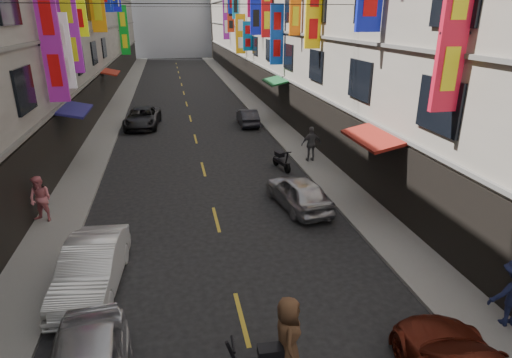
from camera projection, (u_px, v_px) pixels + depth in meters
name	position (u px, v px, depth m)	size (l,w,h in m)	color
sidewalk_left	(118.00, 106.00, 37.63)	(2.00, 90.00, 0.12)	slate
sidewalk_right	(251.00, 101.00, 39.84)	(2.00, 90.00, 0.12)	slate
street_awnings	(174.00, 106.00, 22.80)	(13.99, 35.20, 0.41)	#13471D
lane_markings	(188.00, 111.00, 36.01)	(0.12, 80.20, 0.01)	gold
scooter_far_right	(281.00, 161.00, 22.15)	(0.66, 1.78, 1.14)	black
car_left_mid	(92.00, 267.00, 12.29)	(1.49, 4.28, 1.41)	silver
car_left_far	(143.00, 118.00, 30.50)	(2.24, 4.85, 1.35)	black
car_right_mid	(298.00, 192.00, 17.60)	(1.61, 3.99, 1.36)	#ACACB1
car_right_far	(248.00, 117.00, 31.03)	(1.25, 3.59, 1.18)	#25262D
pedestrian_lfar	(41.00, 199.00, 16.09)	(0.87, 0.60, 1.80)	#DF767E
pedestrian_rfar	(311.00, 144.00, 22.86)	(1.11, 0.63, 1.89)	#59595B
pedestrian_crossing	(288.00, 336.00, 9.29)	(0.94, 0.64, 1.91)	#523420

